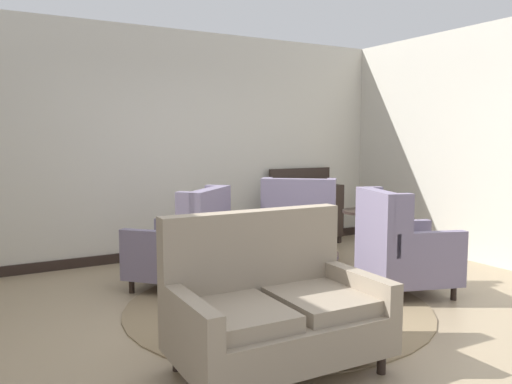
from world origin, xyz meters
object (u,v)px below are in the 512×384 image
(coffee_table, at_px, (289,260))
(armchair_foreground_right, at_px, (186,247))
(armchair_far_left, at_px, (401,250))
(sideboard, at_px, (307,211))
(armchair_beside_settee, at_px, (300,230))
(side_table, at_px, (364,237))
(porcelain_vase, at_px, (294,239))
(settee, at_px, (273,309))

(coffee_table, relative_size, armchair_foreground_right, 0.79)
(armchair_far_left, xyz_separation_m, sideboard, (0.58, 2.42, 0.05))
(armchair_foreground_right, xyz_separation_m, armchair_far_left, (1.78, -1.25, 0.01))
(armchair_beside_settee, height_order, side_table, armchair_beside_settee)
(armchair_far_left, height_order, side_table, armchair_far_left)
(coffee_table, relative_size, porcelain_vase, 3.26)
(coffee_table, height_order, armchair_far_left, armchair_far_left)
(coffee_table, xyz_separation_m, side_table, (1.19, 0.27, 0.07))
(sideboard, bearing_deg, coffee_table, -129.14)
(porcelain_vase, relative_size, sideboard, 0.26)
(porcelain_vase, bearing_deg, settee, -129.00)
(armchair_beside_settee, bearing_deg, armchair_far_left, 140.95)
(coffee_table, distance_m, armchair_far_left, 1.13)
(settee, xyz_separation_m, side_table, (2.13, 1.49, 0.03))
(settee, xyz_separation_m, armchair_far_left, (1.98, 0.79, 0.03))
(armchair_foreground_right, bearing_deg, side_table, 121.34)
(coffee_table, xyz_separation_m, armchair_beside_settee, (0.79, 0.96, 0.07))
(porcelain_vase, xyz_separation_m, armchair_far_left, (0.98, -0.44, -0.13))
(armchair_beside_settee, bearing_deg, coffee_table, 90.93)
(porcelain_vase, distance_m, armchair_beside_settee, 1.19)
(porcelain_vase, height_order, sideboard, sideboard)
(armchair_foreground_right, distance_m, sideboard, 2.64)
(armchair_foreground_right, relative_size, armchair_beside_settee, 1.01)
(armchair_foreground_right, bearing_deg, sideboard, 163.81)
(settee, bearing_deg, side_table, 36.40)
(porcelain_vase, height_order, armchair_far_left, armchair_far_left)
(porcelain_vase, bearing_deg, side_table, 12.52)
(sideboard, bearing_deg, armchair_beside_settee, -128.86)
(settee, distance_m, armchair_foreground_right, 2.05)
(armchair_beside_settee, xyz_separation_m, side_table, (0.40, -0.69, -0.00))
(porcelain_vase, xyz_separation_m, armchair_beside_settee, (0.73, 0.94, -0.12))
(armchair_foreground_right, bearing_deg, settee, 41.67)
(sideboard, bearing_deg, armchair_foreground_right, -153.50)
(coffee_table, xyz_separation_m, armchair_foreground_right, (-0.74, 0.82, 0.06))
(coffee_table, height_order, settee, settee)
(porcelain_vase, xyz_separation_m, side_table, (1.13, 0.25, -0.13))
(sideboard, bearing_deg, settee, -128.57)
(armchair_far_left, bearing_deg, armchair_beside_settee, 29.06)
(armchair_far_left, distance_m, sideboard, 2.49)
(side_table, relative_size, sideboard, 0.67)
(armchair_far_left, height_order, armchair_beside_settee, armchair_beside_settee)
(armchair_beside_settee, bearing_deg, side_table, 160.62)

